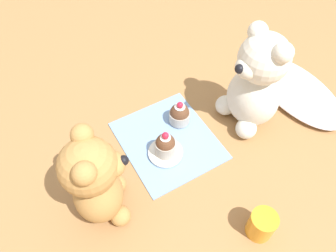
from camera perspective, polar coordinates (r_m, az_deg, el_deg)
ground_plane at (r=0.75m, az=0.00°, el=-2.58°), size 4.00×4.00×0.00m
knitted_placemat at (r=0.75m, az=0.00°, el=-2.45°), size 0.23×0.20×0.01m
tulle_cloth at (r=0.90m, az=21.43°, el=5.88°), size 0.29×0.15×0.03m
teddy_bear_cream at (r=0.73m, az=15.00°, el=7.14°), size 0.13×0.13×0.25m
teddy_bear_tan at (r=0.59m, az=-12.48°, el=-9.35°), size 0.13×0.13×0.22m
cupcake_near_cream_bear at (r=0.76m, az=2.03°, el=2.07°), size 0.05×0.05×0.06m
saucer_plate at (r=0.73m, az=-0.43°, el=-4.62°), size 0.08×0.08×0.01m
cupcake_near_tan_bear at (r=0.70m, az=-0.44°, el=-3.31°), size 0.05×0.05×0.07m
juice_glass at (r=0.65m, az=15.98°, el=-16.18°), size 0.05×0.05×0.06m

